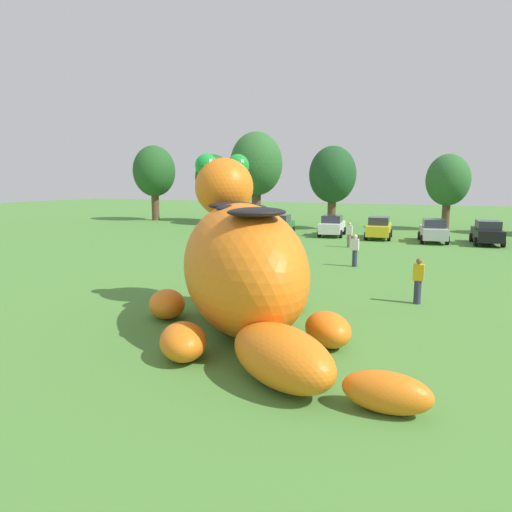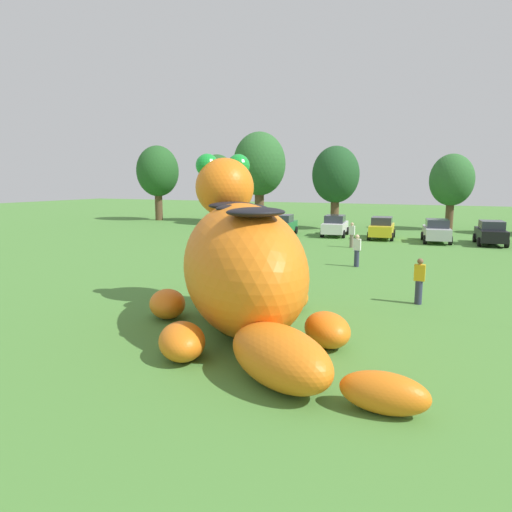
{
  "view_description": "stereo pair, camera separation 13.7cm",
  "coord_description": "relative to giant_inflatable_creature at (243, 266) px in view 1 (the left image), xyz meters",
  "views": [
    {
      "loc": [
        6.01,
        -13.02,
        4.49
      ],
      "look_at": [
        0.22,
        0.17,
        2.14
      ],
      "focal_mm": 32.39,
      "sensor_mm": 36.0,
      "label": 1
    },
    {
      "loc": [
        6.13,
        -12.97,
        4.49
      ],
      "look_at": [
        0.22,
        0.17,
        2.14
      ],
      "focal_mm": 32.39,
      "sensor_mm": 36.0,
      "label": 2
    }
  ],
  "objects": [
    {
      "name": "spectator_mid_field",
      "position": [
        -0.96,
        18.97,
        -1.14
      ],
      "size": [
        0.38,
        0.26,
        1.71
      ],
      "color": "#726656",
      "rests_on": "ground"
    },
    {
      "name": "spectator_near_inflatable",
      "position": [
        0.88,
        11.96,
        -1.14
      ],
      "size": [
        0.38,
        0.26,
        1.71
      ],
      "color": "#2D334C",
      "rests_on": "ground"
    },
    {
      "name": "car_green",
      "position": [
        -7.84,
        23.83,
        -1.13
      ],
      "size": [
        2.35,
        4.29,
        1.72
      ],
      "color": "#1E7238",
      "rests_on": "ground"
    },
    {
      "name": "car_silver",
      "position": [
        4.15,
        24.17,
        -1.13
      ],
      "size": [
        2.38,
        4.3,
        1.72
      ],
      "color": "#B7BABF",
      "rests_on": "ground"
    },
    {
      "name": "car_orange",
      "position": [
        -11.9,
        24.4,
        -1.13
      ],
      "size": [
        2.1,
        4.18,
        1.72
      ],
      "color": "orange",
      "rests_on": "ground"
    },
    {
      "name": "car_black",
      "position": [
        7.74,
        24.35,
        -1.13
      ],
      "size": [
        2.24,
        4.25,
        1.72
      ],
      "color": "black",
      "rests_on": "ground"
    },
    {
      "name": "car_white",
      "position": [
        -3.7,
        25.04,
        -1.13
      ],
      "size": [
        2.3,
        4.27,
        1.72
      ],
      "color": "white",
      "rests_on": "ground"
    },
    {
      "name": "spectator_by_cars",
      "position": [
        4.57,
        5.39,
        -1.14
      ],
      "size": [
        0.38,
        0.26,
        1.71
      ],
      "color": "#2D334C",
      "rests_on": "ground"
    },
    {
      "name": "tree_mid_left",
      "position": [
        -13.18,
        31.08,
        4.12
      ],
      "size": [
        5.26,
        5.26,
        9.34
      ],
      "color": "brown",
      "rests_on": "ground"
    },
    {
      "name": "ground_plane",
      "position": [
        -0.25,
        0.83,
        -1.99
      ],
      "size": [
        160.0,
        160.0,
        0.0
      ],
      "primitive_type": "plane",
      "color": "#4C8438"
    },
    {
      "name": "tree_centre",
      "position": [
        4.7,
        33.87,
        2.54
      ],
      "size": [
        3.9,
        3.9,
        6.92
      ],
      "color": "brown",
      "rests_on": "ground"
    },
    {
      "name": "tree_centre_left",
      "position": [
        -5.1,
        30.19,
        3.03
      ],
      "size": [
        4.32,
        4.32,
        7.67
      ],
      "color": "brown",
      "rests_on": "ground"
    },
    {
      "name": "tree_left",
      "position": [
        -19.47,
        33.66,
        2.85
      ],
      "size": [
        4.17,
        4.17,
        7.4
      ],
      "color": "brown",
      "rests_on": "ground"
    },
    {
      "name": "tree_far_left",
      "position": [
        -26.26,
        31.98,
        3.54
      ],
      "size": [
        4.76,
        4.76,
        8.45
      ],
      "color": "brown",
      "rests_on": "ground"
    },
    {
      "name": "giant_inflatable_creature",
      "position": [
        0.0,
        0.0,
        0.0
      ],
      "size": [
        9.43,
        8.4,
        5.44
      ],
      "color": "orange",
      "rests_on": "ground"
    },
    {
      "name": "car_yellow",
      "position": [
        0.12,
        24.69,
        -1.13
      ],
      "size": [
        2.21,
        4.23,
        1.72
      ],
      "color": "yellow",
      "rests_on": "ground"
    }
  ]
}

